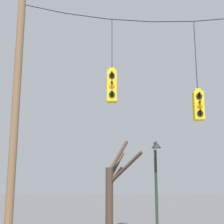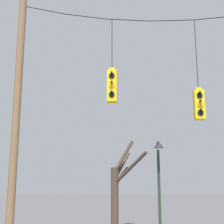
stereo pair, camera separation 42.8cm
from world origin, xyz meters
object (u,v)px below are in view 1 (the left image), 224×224
object	(u,v)px
utility_pole_left	(15,116)
street_lamp	(156,170)
traffic_light_near_left_pole	(198,105)
bare_tree	(113,187)
traffic_light_near_right_pole	(112,86)

from	to	relation	value
utility_pole_left	street_lamp	distance (m)	6.21
traffic_light_near_left_pole	bare_tree	size ratio (longest dim) A/B	0.74
utility_pole_left	traffic_light_near_left_pole	size ratio (longest dim) A/B	2.55
utility_pole_left	traffic_light_near_right_pole	world-z (taller)	utility_pole_left
traffic_light_near_right_pole	street_lamp	world-z (taller)	traffic_light_near_right_pole
utility_pole_left	street_lamp	xyz separation A→B (m)	(5.20, 2.92, -1.73)
traffic_light_near_right_pole	street_lamp	bearing A→B (deg)	58.32
traffic_light_near_left_pole	bare_tree	world-z (taller)	traffic_light_near_left_pole
traffic_light_near_left_pole	bare_tree	bearing A→B (deg)	110.50
street_lamp	bare_tree	size ratio (longest dim) A/B	0.84
street_lamp	bare_tree	bearing A→B (deg)	109.36
traffic_light_near_right_pole	bare_tree	bearing A→B (deg)	90.78
street_lamp	traffic_light_near_right_pole	bearing A→B (deg)	-121.68
traffic_light_near_right_pole	bare_tree	size ratio (longest dim) A/B	0.63
traffic_light_near_right_pole	traffic_light_near_left_pole	world-z (taller)	traffic_light_near_right_pole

